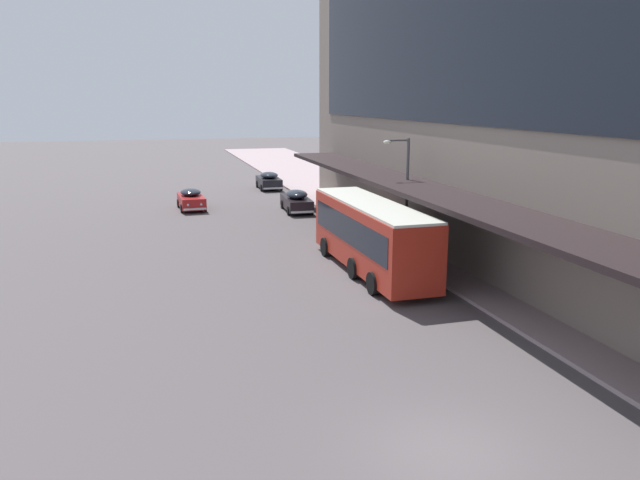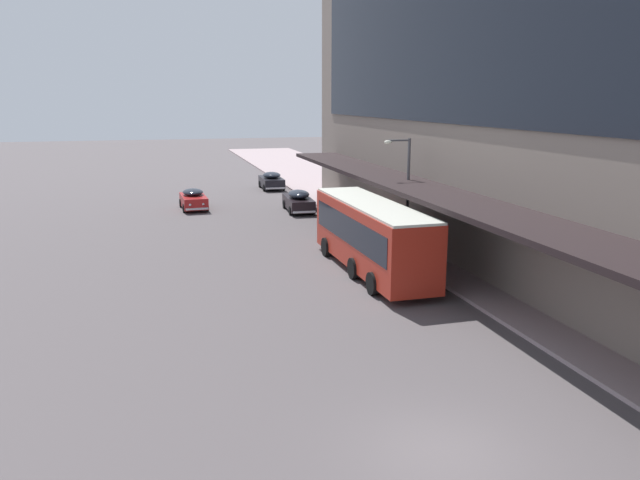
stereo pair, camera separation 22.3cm
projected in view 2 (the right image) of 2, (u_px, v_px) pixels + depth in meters
The scene contains 6 objects.
ground at pixel (443, 453), 14.88m from camera, with size 240.00×240.00×0.00m, color #544D4E.
transit_bus_kerbside_front at pixel (372, 233), 29.85m from camera, with size 2.76×10.89×3.42m.
sedan_far_back at pixel (271, 181), 57.76m from camera, with size 2.04×4.45×1.61m.
sedan_lead_near at pixel (298, 201), 46.35m from camera, with size 2.06×4.97×1.63m.
sedan_oncoming_front at pixel (193, 199), 47.30m from camera, with size 2.02×4.29×1.55m.
street_lamp at pixel (405, 185), 33.32m from camera, with size 1.50×0.28×6.05m.
Camera 2 is at (-6.35, -12.13, 8.27)m, focal length 35.00 mm.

